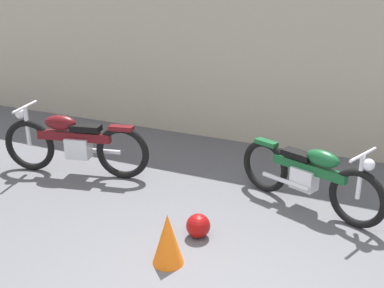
% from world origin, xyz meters
% --- Properties ---
extents(building_wall, '(18.00, 0.30, 3.15)m').
position_xyz_m(building_wall, '(0.00, 4.64, 1.57)').
color(building_wall, '#B2A893').
rests_on(building_wall, ground_plane).
extents(helmet, '(0.27, 0.27, 0.27)m').
position_xyz_m(helmet, '(-0.69, 1.34, 0.14)').
color(helmet, maroon).
rests_on(helmet, ground_plane).
extents(traffic_cone, '(0.32, 0.32, 0.55)m').
position_xyz_m(traffic_cone, '(-0.76, 0.76, 0.28)').
color(traffic_cone, orange).
rests_on(traffic_cone, ground_plane).
extents(motorcycle_green, '(1.92, 0.91, 0.91)m').
position_xyz_m(motorcycle_green, '(0.25, 2.54, 0.44)').
color(motorcycle_green, black).
rests_on(motorcycle_green, ground_plane).
extents(motorcycle_maroon, '(2.17, 0.76, 0.99)m').
position_xyz_m(motorcycle_maroon, '(-3.02, 2.18, 0.48)').
color(motorcycle_maroon, black).
rests_on(motorcycle_maroon, ground_plane).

